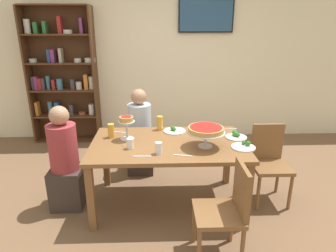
{
  "coord_description": "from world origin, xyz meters",
  "views": [
    {
      "loc": [
        -0.1,
        -2.88,
        1.93
      ],
      "look_at": [
        0.0,
        0.1,
        0.89
      ],
      "focal_mm": 31.4,
      "sensor_mm": 36.0,
      "label": 1
    }
  ],
  "objects_px": {
    "salad_plate_spare": "(244,146)",
    "beer_glass_amber_short": "(160,123)",
    "chair_head_east": "(269,159)",
    "cutlery_knife_far": "(183,155)",
    "cutlery_fork_far": "(142,156)",
    "beer_glass_amber_tall": "(111,131)",
    "water_glass_clear_near": "(159,148)",
    "bookshelf": "(63,76)",
    "salad_plate_near_diner": "(236,136)",
    "cutlery_knife_near": "(230,129)",
    "salad_plate_far_diner": "(174,130)",
    "personal_pizza_stand": "(127,123)",
    "diner_far_left": "(140,138)",
    "deep_dish_pizza_stand": "(206,130)",
    "chair_near_right": "(227,208)",
    "diner_head_west": "(65,165)",
    "water_glass_clear_far": "(130,143)",
    "television": "(206,16)",
    "dining_table": "(168,150)",
    "cutlery_fork_near": "(120,132)"
  },
  "relations": [
    {
      "from": "cutlery_fork_far",
      "to": "cutlery_knife_far",
      "type": "height_order",
      "value": "same"
    },
    {
      "from": "salad_plate_spare",
      "to": "water_glass_clear_far",
      "type": "xyz_separation_m",
      "value": [
        -1.15,
        0.02,
        0.04
      ]
    },
    {
      "from": "water_glass_clear_near",
      "to": "beer_glass_amber_tall",
      "type": "bearing_deg",
      "value": 138.9
    },
    {
      "from": "bookshelf",
      "to": "cutlery_knife_far",
      "type": "bearing_deg",
      "value": -52.55
    },
    {
      "from": "salad_plate_spare",
      "to": "beer_glass_amber_short",
      "type": "xyz_separation_m",
      "value": [
        -0.85,
        0.57,
        0.07
      ]
    },
    {
      "from": "beer_glass_amber_short",
      "to": "water_glass_clear_far",
      "type": "relative_size",
      "value": 1.56
    },
    {
      "from": "television",
      "to": "water_glass_clear_near",
      "type": "height_order",
      "value": "television"
    },
    {
      "from": "chair_near_right",
      "to": "bookshelf",
      "type": "bearing_deg",
      "value": 36.9
    },
    {
      "from": "diner_far_left",
      "to": "dining_table",
      "type": "bearing_deg",
      "value": 23.94
    },
    {
      "from": "dining_table",
      "to": "water_glass_clear_far",
      "type": "bearing_deg",
      "value": -159.79
    },
    {
      "from": "chair_near_right",
      "to": "salad_plate_near_diner",
      "type": "distance_m",
      "value": 1.02
    },
    {
      "from": "salad_plate_far_diner",
      "to": "cutlery_knife_far",
      "type": "relative_size",
      "value": 1.43
    },
    {
      "from": "cutlery_knife_near",
      "to": "beer_glass_amber_short",
      "type": "bearing_deg",
      "value": -5.81
    },
    {
      "from": "dining_table",
      "to": "salad_plate_near_diner",
      "type": "relative_size",
      "value": 7.01
    },
    {
      "from": "diner_head_west",
      "to": "salad_plate_far_diner",
      "type": "distance_m",
      "value": 1.26
    },
    {
      "from": "diner_head_west",
      "to": "beer_glass_amber_tall",
      "type": "xyz_separation_m",
      "value": [
        0.48,
        0.18,
        0.33
      ]
    },
    {
      "from": "diner_far_left",
      "to": "cutlery_fork_near",
      "type": "relative_size",
      "value": 6.39
    },
    {
      "from": "dining_table",
      "to": "beer_glass_amber_tall",
      "type": "xyz_separation_m",
      "value": [
        -0.62,
        0.17,
        0.16
      ]
    },
    {
      "from": "television",
      "to": "salad_plate_far_diner",
      "type": "bearing_deg",
      "value": -108.55
    },
    {
      "from": "chair_head_east",
      "to": "personal_pizza_stand",
      "type": "distance_m",
      "value": 1.64
    },
    {
      "from": "cutlery_knife_near",
      "to": "salad_plate_far_diner",
      "type": "bearing_deg",
      "value": 0.23
    },
    {
      "from": "salad_plate_near_diner",
      "to": "cutlery_fork_near",
      "type": "relative_size",
      "value": 1.29
    },
    {
      "from": "bookshelf",
      "to": "salad_plate_near_diner",
      "type": "distance_m",
      "value": 3.1
    },
    {
      "from": "diner_far_left",
      "to": "cutlery_knife_near",
      "type": "bearing_deg",
      "value": 70.16
    },
    {
      "from": "chair_head_east",
      "to": "dining_table",
      "type": "bearing_deg",
      "value": 3.89
    },
    {
      "from": "water_glass_clear_near",
      "to": "cutlery_knife_near",
      "type": "bearing_deg",
      "value": 38.14
    },
    {
      "from": "salad_plate_near_diner",
      "to": "salad_plate_far_diner",
      "type": "xyz_separation_m",
      "value": [
        -0.67,
        0.21,
        -0.01
      ]
    },
    {
      "from": "chair_near_right",
      "to": "salad_plate_near_diner",
      "type": "bearing_deg",
      "value": -17.43
    },
    {
      "from": "beer_glass_amber_short",
      "to": "diner_head_west",
      "type": "bearing_deg",
      "value": -158.46
    },
    {
      "from": "personal_pizza_stand",
      "to": "water_glass_clear_near",
      "type": "bearing_deg",
      "value": -48.72
    },
    {
      "from": "personal_pizza_stand",
      "to": "water_glass_clear_near",
      "type": "relative_size",
      "value": 2.22
    },
    {
      "from": "diner_head_west",
      "to": "diner_far_left",
      "type": "height_order",
      "value": "same"
    },
    {
      "from": "water_glass_clear_near",
      "to": "cutlery_knife_far",
      "type": "distance_m",
      "value": 0.24
    },
    {
      "from": "diner_far_left",
      "to": "cutlery_fork_far",
      "type": "height_order",
      "value": "diner_far_left"
    },
    {
      "from": "salad_plate_spare",
      "to": "water_glass_clear_far",
      "type": "bearing_deg",
      "value": 179.03
    },
    {
      "from": "chair_head_east",
      "to": "cutlery_knife_far",
      "type": "bearing_deg",
      "value": 22.16
    },
    {
      "from": "diner_far_left",
      "to": "water_glass_clear_near",
      "type": "xyz_separation_m",
      "value": [
        0.25,
        -1.07,
        0.31
      ]
    },
    {
      "from": "diner_far_left",
      "to": "beer_glass_amber_tall",
      "type": "xyz_separation_m",
      "value": [
        -0.28,
        -0.61,
        0.33
      ]
    },
    {
      "from": "cutlery_fork_far",
      "to": "beer_glass_amber_tall",
      "type": "bearing_deg",
      "value": 126.87
    },
    {
      "from": "salad_plate_near_diner",
      "to": "deep_dish_pizza_stand",
      "type": "bearing_deg",
      "value": -146.99
    },
    {
      "from": "diner_head_west",
      "to": "diner_far_left",
      "type": "relative_size",
      "value": 1.0
    },
    {
      "from": "bookshelf",
      "to": "diner_far_left",
      "type": "height_order",
      "value": "bookshelf"
    },
    {
      "from": "deep_dish_pizza_stand",
      "to": "salad_plate_far_diner",
      "type": "distance_m",
      "value": 0.56
    },
    {
      "from": "diner_far_left",
      "to": "personal_pizza_stand",
      "type": "relative_size",
      "value": 4.41
    },
    {
      "from": "television",
      "to": "beer_glass_amber_tall",
      "type": "height_order",
      "value": "television"
    },
    {
      "from": "water_glass_clear_far",
      "to": "salad_plate_spare",
      "type": "bearing_deg",
      "value": -0.97
    },
    {
      "from": "chair_near_right",
      "to": "deep_dish_pizza_stand",
      "type": "relative_size",
      "value": 2.24
    },
    {
      "from": "diner_head_west",
      "to": "beer_glass_amber_short",
      "type": "bearing_deg",
      "value": 21.54
    },
    {
      "from": "diner_far_left",
      "to": "chair_near_right",
      "type": "bearing_deg",
      "value": 26.62
    },
    {
      "from": "chair_head_east",
      "to": "cutlery_knife_far",
      "type": "relative_size",
      "value": 4.83
    }
  ]
}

